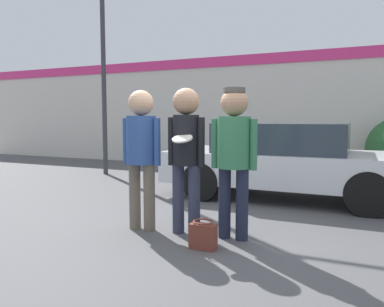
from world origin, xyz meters
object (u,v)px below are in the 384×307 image
person_left (141,146)px  person_middle_with_frisbee (186,147)px  parked_car_near (286,160)px  handbag (203,235)px  person_right (234,147)px  street_lamp (111,11)px

person_left → person_middle_with_frisbee: person_middle_with_frisbee is taller
parked_car_near → handbag: size_ratio=13.41×
parked_car_near → handbag: 3.23m
person_right → person_left: bearing=-174.0°
person_middle_with_frisbee → handbag: 1.12m
person_left → handbag: bearing=-19.3°
person_left → street_lamp: (-3.27, 3.90, 3.06)m
parked_car_near → handbag: bearing=-96.1°
street_lamp → person_left: bearing=-50.0°
person_right → street_lamp: (-4.47, 3.77, 3.05)m
person_middle_with_frisbee → person_right: 0.60m
person_left → street_lamp: size_ratio=0.26×
person_right → handbag: (-0.20, -0.48, -0.96)m
person_right → parked_car_near: (0.14, 2.69, -0.41)m
person_left → street_lamp: bearing=130.0°
person_middle_with_frisbee → person_right: person_middle_with_frisbee is taller
person_right → parked_car_near: 2.72m
person_middle_with_frisbee → person_right: (0.60, 0.06, 0.01)m
person_right → handbag: size_ratio=5.64×
person_left → parked_car_near: person_left is taller
person_middle_with_frisbee → parked_car_near: (0.75, 2.74, -0.40)m
person_left → person_middle_with_frisbee: (0.60, 0.07, -0.00)m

